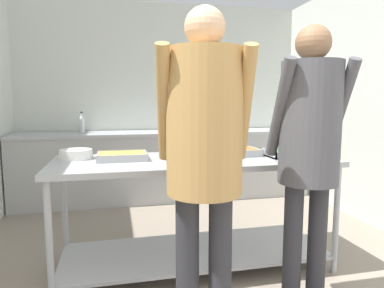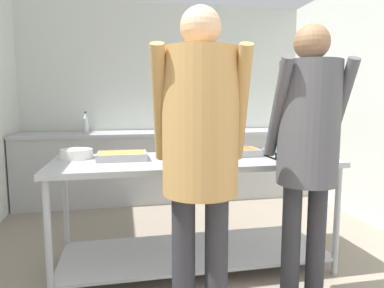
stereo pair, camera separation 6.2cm
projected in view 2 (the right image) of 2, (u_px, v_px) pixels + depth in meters
The scene contains 11 objects.
wall_rear at pixel (167, 100), 4.85m from camera, with size 4.01×0.06×2.65m.
back_counter at pixel (171, 165), 4.60m from camera, with size 3.85×0.65×0.91m.
serving_counter at pixel (195, 194), 2.65m from camera, with size 2.12×0.78×0.87m.
plate_stack at pixel (76, 154), 2.62m from camera, with size 0.25×0.25×0.07m.
serving_tray_greens at pixel (122, 156), 2.57m from camera, with size 0.36×0.27×0.05m.
sauce_pan at pixel (177, 153), 2.64m from camera, with size 0.40×0.26×0.07m.
serving_tray_vegetables at pixel (231, 152), 2.77m from camera, with size 0.44×0.30×0.05m.
serving_tray_roast at pixel (294, 153), 2.72m from camera, with size 0.44×0.28×0.05m.
guest_serving_left at pixel (308, 138), 2.06m from camera, with size 0.48×0.37×1.75m.
guest_serving_right at pixel (200, 141), 1.79m from camera, with size 0.54×0.42×1.78m.
water_bottle at pixel (86, 123), 4.39m from camera, with size 0.07×0.07×0.27m.
Camera 2 is at (-0.62, -0.62, 1.30)m, focal length 32.00 mm.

